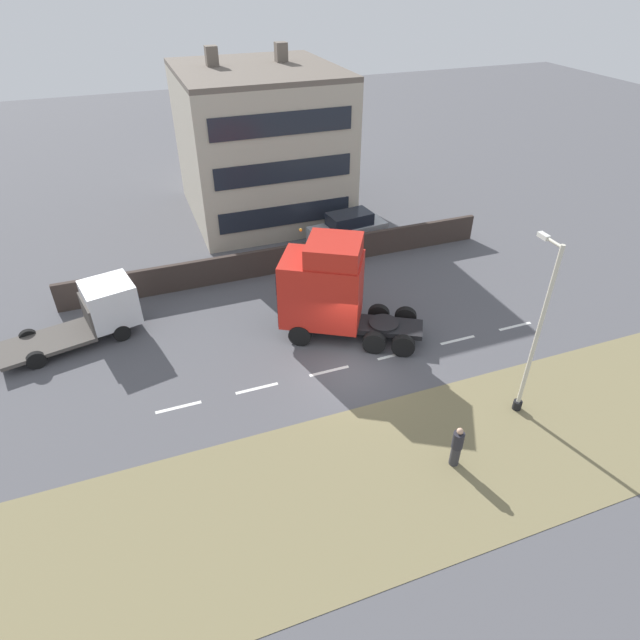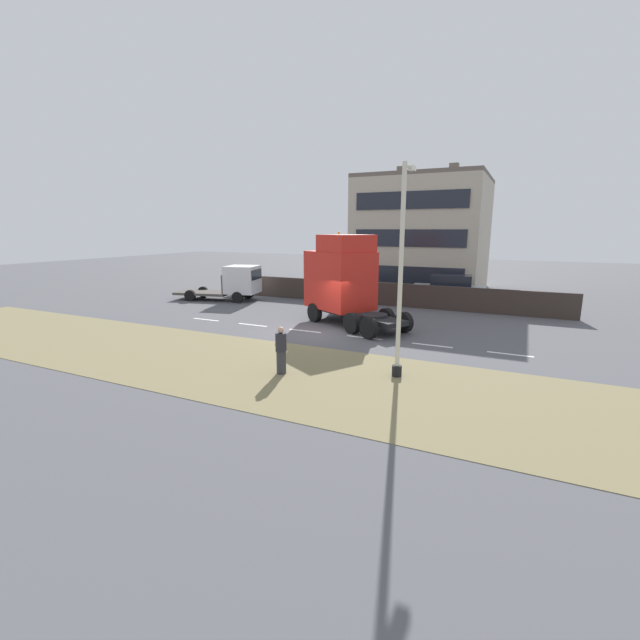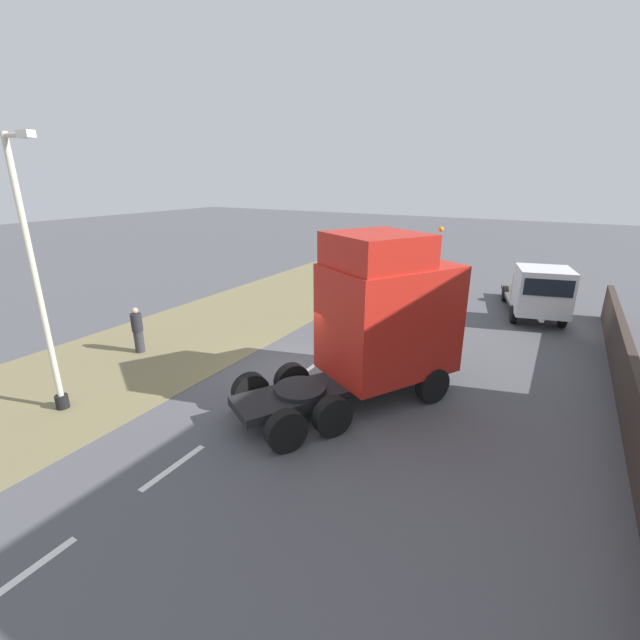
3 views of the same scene
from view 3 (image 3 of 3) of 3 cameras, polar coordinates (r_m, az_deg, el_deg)
The scene contains 8 objects.
ground_plane at distance 14.27m, azimuth -2.35°, elevation -7.18°, with size 120.00×120.00×0.00m, color #515156.
grass_verge at distance 17.93m, azimuth -18.88°, elevation -2.65°, with size 7.00×44.00×0.01m.
lane_markings at distance 13.74m, azimuth -3.90°, elevation -8.26°, with size 0.16×17.80×0.00m.
boundary_wall at distance 12.35m, azimuth 36.80°, elevation -11.57°, with size 0.25×24.00×1.53m.
lorry_cab at distance 12.22m, azimuth 8.20°, elevation 0.27°, with size 5.29×6.58×4.94m.
flatbed_truck at distance 21.25m, azimuth 27.18°, elevation 3.30°, with size 3.42×6.44×2.52m.
lamp_post at distance 13.12m, azimuth -33.21°, elevation 2.74°, with size 1.29×0.34×7.18m.
pedestrian at distance 16.99m, azimuth -23.13°, elevation -1.32°, with size 0.39×0.39×1.73m.
Camera 3 is at (6.84, -10.87, 6.20)m, focal length 24.00 mm.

